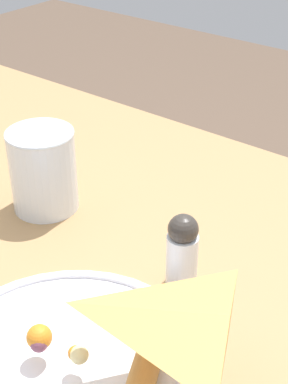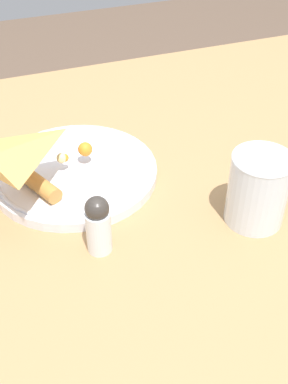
% 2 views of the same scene
% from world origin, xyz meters
% --- Properties ---
extents(dining_table, '(1.28, 0.88, 0.76)m').
position_xyz_m(dining_table, '(0.00, 0.00, 0.66)').
color(dining_table, '#A87F51').
rests_on(dining_table, ground_plane).
extents(plate_pizza, '(0.26, 0.26, 0.05)m').
position_xyz_m(plate_pizza, '(0.18, -0.05, 0.77)').
color(plate_pizza, white).
rests_on(plate_pizza, dining_table).
extents(milk_glass, '(0.08, 0.08, 0.10)m').
position_xyz_m(milk_glass, '(-0.04, 0.13, 0.80)').
color(milk_glass, white).
rests_on(milk_glass, dining_table).
extents(pepper_shaker, '(0.03, 0.03, 0.09)m').
position_xyz_m(pepper_shaker, '(0.18, 0.11, 0.80)').
color(pepper_shaker, white).
rests_on(pepper_shaker, dining_table).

